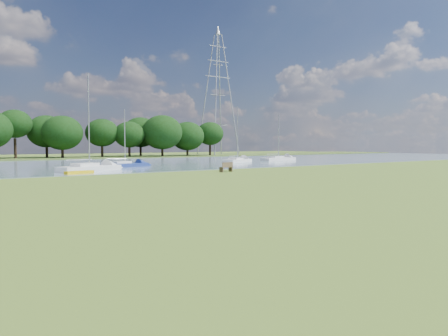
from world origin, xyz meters
TOP-DOWN VIEW (x-y plane):
  - ground at (0.00, 0.00)m, footprint 220.00×220.00m
  - river at (0.00, 42.00)m, footprint 220.00×40.00m
  - riverbank_bench at (13.77, 18.36)m, footprint 1.69×0.80m
  - kayak at (0.60, 24.00)m, footprint 2.89×1.32m
  - pylon at (49.82, 70.00)m, footprint 7.34×5.15m
  - sailboat_0 at (8.90, 32.53)m, footprint 6.06×2.50m
  - sailboat_3 at (2.65, 27.22)m, footprint 7.27×4.40m
  - sailboat_5 at (38.22, 36.49)m, footprint 7.17×2.68m
  - sailboat_9 at (28.66, 35.50)m, footprint 6.69×4.35m

SIDE VIEW (x-z plane):
  - ground at x=0.00m, z-range 0.00..0.00m
  - river at x=0.00m, z-range -0.05..0.05m
  - kayak at x=0.60m, z-range 0.05..0.33m
  - sailboat_9 at x=28.66m, z-range -3.80..4.74m
  - sailboat_0 at x=8.90m, z-range -3.03..3.98m
  - sailboat_5 at x=38.22m, z-range -3.36..4.36m
  - riverbank_bench at x=13.77m, z-range 0.00..1.00m
  - sailboat_3 at x=2.65m, z-range -4.42..5.56m
  - pylon at x=49.82m, z-range 4.11..35.41m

